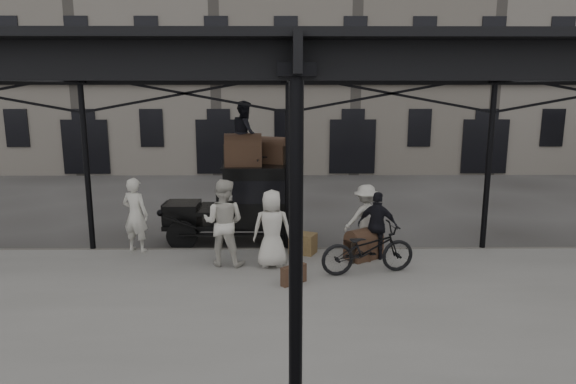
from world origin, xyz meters
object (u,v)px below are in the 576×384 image
bicycle (368,249)px  porter_left (135,215)px  steamer_trunk_platform (364,246)px  steamer_trunk_roof_near (243,152)px  taxi (248,200)px  porter_official (377,226)px

bicycle → porter_left: bearing=61.9°
steamer_trunk_platform → steamer_trunk_roof_near: bearing=117.7°
steamer_trunk_roof_near → bicycle: bearing=-45.4°
taxi → porter_left: size_ratio=1.95×
bicycle → steamer_trunk_platform: bicycle is taller
porter_left → porter_official: bearing=-167.5°
taxi → steamer_trunk_roof_near: size_ratio=3.80×
porter_official → steamer_trunk_platform: (-0.32, 0.01, -0.51)m
taxi → steamer_trunk_platform: taxi is taller
taxi → porter_official: size_ratio=2.24×
steamer_trunk_roof_near → taxi: bearing=67.8°
bicycle → porter_official: bearing=-33.0°
bicycle → steamer_trunk_platform: 1.03m
taxi → steamer_trunk_platform: (2.90, -1.81, -0.74)m
porter_official → steamer_trunk_roof_near: (-3.29, 1.57, 1.57)m
taxi → bicycle: (2.83, -2.81, -0.50)m
taxi → steamer_trunk_platform: size_ratio=4.32×
porter_left → porter_official: size_ratio=1.15×
porter_left → steamer_trunk_roof_near: (2.63, 0.94, 1.45)m
porter_left → steamer_trunk_roof_near: size_ratio=1.95×
porter_official → bicycle: (-0.38, -0.99, -0.26)m
porter_left → porter_official: porter_left is taller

